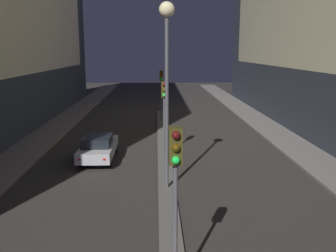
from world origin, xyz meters
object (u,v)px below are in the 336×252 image
Objects in this scene: traffic_light_near at (176,174)px; traffic_light_far at (161,84)px; car_left_lane at (98,147)px; traffic_light_mid at (164,101)px; street_lamp at (167,51)px.

traffic_light_near and traffic_light_far have the same top height.
traffic_light_near is at bearing -72.81° from car_left_lane.
traffic_light_near is 23.95m from traffic_light_far.
traffic_light_near is 1.00× the size of traffic_light_mid.
traffic_light_mid is 1.00× the size of traffic_light_far.
street_lamp reaches higher than traffic_light_mid.
traffic_light_near is 1.00× the size of traffic_light_far.
street_lamp is at bearing -90.00° from traffic_light_mid.
traffic_light_far is at bearing 90.00° from traffic_light_near.
street_lamp is at bearing -90.00° from traffic_light_far.
traffic_light_far reaches higher than car_left_lane.
car_left_lane is at bearing 107.19° from traffic_light_near.
traffic_light_far is at bearing 90.00° from traffic_light_mid.
traffic_light_near is 13.04m from car_left_lane.
traffic_light_near is 12.72m from traffic_light_mid.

